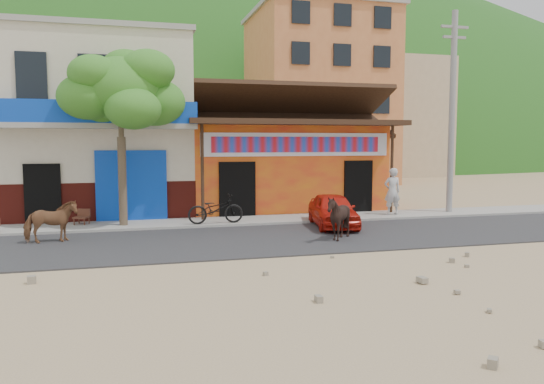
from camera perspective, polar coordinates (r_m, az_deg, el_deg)
The scene contains 16 objects.
ground at distance 13.87m, azimuth 3.61°, elevation -6.90°, with size 120.00×120.00×0.00m, color #9E825B.
road at distance 16.21m, azimuth 0.77°, elevation -5.02°, with size 60.00×5.00×0.04m, color #28282B.
sidewalk at distance 19.55m, azimuth -2.03°, elevation -3.10°, with size 60.00×2.00×0.12m, color gray.
dance_club at distance 23.73m, azimuth 0.49°, elevation 2.64°, with size 8.00×6.00×3.60m, color orange.
cafe_building at distance 22.87m, azimuth -18.06°, elevation 6.52°, with size 7.00×6.00×7.00m, color beige.
apartment_front at distance 39.29m, azimuth 4.93°, elevation 9.86°, with size 9.00×9.00×12.00m, color #CC723F.
apartment_rear at distance 48.36m, azimuth 12.61°, elevation 7.73°, with size 8.00×8.00×10.00m, color tan.
hillside at distance 83.44m, azimuth -12.23°, elevation 11.54°, with size 100.00×40.00×24.00m, color #194C14.
tree at distance 18.64m, azimuth -15.91°, elevation 5.72°, with size 3.00×3.00×6.00m, color #2D721E, non-canonical shape.
utility_pole at distance 22.66m, azimuth 18.79°, elevation 8.08°, with size 0.24×0.24×8.00m, color gray.
cow_tan at distance 16.63m, azimuth -22.71°, elevation -2.97°, with size 0.66×1.45×1.22m, color brown.
cow_dark at distance 15.88m, azimuth 7.15°, elevation -2.75°, with size 1.08×1.22×1.34m, color black.
red_car at distance 18.37m, azimuth 6.56°, elevation -1.94°, with size 1.36×3.37×1.15m, color red.
scooter at distance 18.50m, azimuth -6.08°, elevation -1.84°, with size 0.67×1.93×1.01m, color black.
pedestrian at distance 21.15m, azimuth 12.81°, elevation 0.07°, with size 0.67×0.44×1.83m, color silver.
cafe_chair_left at distance 19.36m, azimuth -19.84°, elevation -1.86°, with size 0.46×0.46×0.98m, color #462417, non-canonical shape.
Camera 1 is at (-4.35, -12.83, 2.96)m, focal length 35.00 mm.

